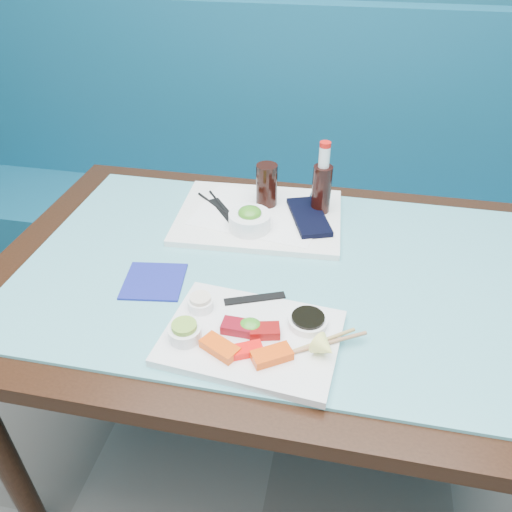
% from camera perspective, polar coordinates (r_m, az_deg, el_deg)
% --- Properties ---
extents(booth_bench, '(3.00, 0.56, 1.17)m').
position_cam_1_polar(booth_bench, '(2.10, 6.16, 3.98)').
color(booth_bench, navy).
rests_on(booth_bench, ground).
extents(dining_table, '(1.40, 0.90, 0.75)m').
position_cam_1_polar(dining_table, '(1.25, 2.70, -4.69)').
color(dining_table, black).
rests_on(dining_table, ground).
extents(glass_top, '(1.22, 0.76, 0.01)m').
position_cam_1_polar(glass_top, '(1.19, 2.82, -1.51)').
color(glass_top, '#59A8B2').
rests_on(glass_top, dining_table).
extents(sashimi_plate, '(0.36, 0.27, 0.02)m').
position_cam_1_polar(sashimi_plate, '(1.00, -0.50, -9.31)').
color(sashimi_plate, white).
rests_on(sashimi_plate, glass_top).
extents(salmon_left, '(0.08, 0.07, 0.02)m').
position_cam_1_polar(salmon_left, '(0.96, -4.16, -10.40)').
color(salmon_left, '#EC4A09').
rests_on(salmon_left, sashimi_plate).
extents(salmon_mid, '(0.07, 0.05, 0.02)m').
position_cam_1_polar(salmon_mid, '(0.96, -1.13, -10.71)').
color(salmon_mid, '#FF0E0A').
rests_on(salmon_mid, sashimi_plate).
extents(salmon_right, '(0.08, 0.07, 0.02)m').
position_cam_1_polar(salmon_right, '(0.94, 1.83, -11.29)').
color(salmon_right, '#EB4609').
rests_on(salmon_right, sashimi_plate).
extents(tuna_left, '(0.06, 0.04, 0.02)m').
position_cam_1_polar(tuna_left, '(1.00, -2.15, -8.11)').
color(tuna_left, maroon).
rests_on(tuna_left, sashimi_plate).
extents(tuna_right, '(0.07, 0.05, 0.02)m').
position_cam_1_polar(tuna_right, '(0.99, 0.99, -8.56)').
color(tuna_right, maroon).
rests_on(tuna_right, sashimi_plate).
extents(seaweed_garnish, '(0.05, 0.04, 0.03)m').
position_cam_1_polar(seaweed_garnish, '(0.99, -0.67, -7.99)').
color(seaweed_garnish, '#398F21').
rests_on(seaweed_garnish, sashimi_plate).
extents(ramekin_wasabi, '(0.08, 0.08, 0.03)m').
position_cam_1_polar(ramekin_wasabi, '(0.99, -8.12, -8.70)').
color(ramekin_wasabi, white).
rests_on(ramekin_wasabi, sashimi_plate).
extents(wasabi_fill, '(0.06, 0.06, 0.01)m').
position_cam_1_polar(wasabi_fill, '(0.98, -8.21, -7.92)').
color(wasabi_fill, '#75A635').
rests_on(wasabi_fill, ramekin_wasabi).
extents(ramekin_ginger, '(0.07, 0.07, 0.02)m').
position_cam_1_polar(ramekin_ginger, '(1.05, -6.33, -5.48)').
color(ramekin_ginger, white).
rests_on(ramekin_ginger, sashimi_plate).
extents(ginger_fill, '(0.04, 0.04, 0.01)m').
position_cam_1_polar(ginger_fill, '(1.04, -6.39, -4.83)').
color(ginger_fill, beige).
rests_on(ginger_fill, ramekin_ginger).
extents(soy_dish, '(0.10, 0.10, 0.02)m').
position_cam_1_polar(soy_dish, '(1.02, 5.94, -7.46)').
color(soy_dish, white).
rests_on(soy_dish, sashimi_plate).
extents(soy_fill, '(0.09, 0.09, 0.01)m').
position_cam_1_polar(soy_fill, '(1.01, 5.98, -7.01)').
color(soy_fill, black).
rests_on(soy_fill, soy_dish).
extents(lemon_wedge, '(0.06, 0.06, 0.05)m').
position_cam_1_polar(lemon_wedge, '(0.95, 7.88, -10.35)').
color(lemon_wedge, '#FFFC78').
rests_on(lemon_wedge, sashimi_plate).
extents(chopstick_sleeve, '(0.13, 0.07, 0.00)m').
position_cam_1_polar(chopstick_sleeve, '(1.07, -0.14, -4.88)').
color(chopstick_sleeve, black).
rests_on(chopstick_sleeve, sashimi_plate).
extents(wooden_chopstick_a, '(0.18, 0.14, 0.01)m').
position_cam_1_polar(wooden_chopstick_a, '(0.97, 5.78, -10.27)').
color(wooden_chopstick_a, '#A78A4E').
rests_on(wooden_chopstick_a, sashimi_plate).
extents(wooden_chopstick_b, '(0.21, 0.13, 0.01)m').
position_cam_1_polar(wooden_chopstick_b, '(0.97, 6.37, -10.33)').
color(wooden_chopstick_b, '#9D6C49').
rests_on(wooden_chopstick_b, sashimi_plate).
extents(serving_tray, '(0.46, 0.35, 0.02)m').
position_cam_1_polar(serving_tray, '(1.36, 0.36, 4.53)').
color(serving_tray, white).
rests_on(serving_tray, glass_top).
extents(paper_placemat, '(0.36, 0.28, 0.00)m').
position_cam_1_polar(paper_placemat, '(1.36, 0.36, 4.86)').
color(paper_placemat, white).
rests_on(paper_placemat, serving_tray).
extents(seaweed_bowl, '(0.12, 0.12, 0.04)m').
position_cam_1_polar(seaweed_bowl, '(1.29, -0.71, 4.01)').
color(seaweed_bowl, white).
rests_on(seaweed_bowl, serving_tray).
extents(seaweed_salad, '(0.07, 0.07, 0.03)m').
position_cam_1_polar(seaweed_salad, '(1.28, -0.72, 4.96)').
color(seaweed_salad, '#3C891F').
rests_on(seaweed_salad, seaweed_bowl).
extents(cola_glass, '(0.08, 0.08, 0.12)m').
position_cam_1_polar(cola_glass, '(1.38, 1.23, 8.09)').
color(cola_glass, black).
rests_on(cola_glass, serving_tray).
extents(navy_pouch, '(0.14, 0.21, 0.01)m').
position_cam_1_polar(navy_pouch, '(1.34, 6.05, 4.48)').
color(navy_pouch, black).
rests_on(navy_pouch, serving_tray).
extents(fork, '(0.02, 0.10, 0.01)m').
position_cam_1_polar(fork, '(1.43, 6.28, 6.60)').
color(fork, silver).
rests_on(fork, serving_tray).
extents(black_chopstick_a, '(0.19, 0.17, 0.01)m').
position_cam_1_polar(black_chopstick_a, '(1.37, -3.80, 5.14)').
color(black_chopstick_a, black).
rests_on(black_chopstick_a, serving_tray).
extents(black_chopstick_b, '(0.15, 0.21, 0.01)m').
position_cam_1_polar(black_chopstick_b, '(1.37, -3.47, 5.11)').
color(black_chopstick_b, black).
rests_on(black_chopstick_b, serving_tray).
extents(tray_sleeve, '(0.11, 0.14, 0.00)m').
position_cam_1_polar(tray_sleeve, '(1.37, -3.63, 5.08)').
color(tray_sleeve, black).
rests_on(tray_sleeve, serving_tray).
extents(cola_bottle_body, '(0.06, 0.06, 0.15)m').
position_cam_1_polar(cola_bottle_body, '(1.36, 7.47, 7.28)').
color(cola_bottle_body, black).
rests_on(cola_bottle_body, glass_top).
extents(cola_bottle_neck, '(0.04, 0.04, 0.06)m').
position_cam_1_polar(cola_bottle_neck, '(1.31, 7.81, 11.16)').
color(cola_bottle_neck, white).
rests_on(cola_bottle_neck, cola_bottle_body).
extents(cola_bottle_cap, '(0.04, 0.04, 0.01)m').
position_cam_1_polar(cola_bottle_cap, '(1.30, 7.94, 12.51)').
color(cola_bottle_cap, red).
rests_on(cola_bottle_cap, cola_bottle_neck).
extents(blue_napkin, '(0.15, 0.15, 0.01)m').
position_cam_1_polar(blue_napkin, '(1.17, -11.58, -2.83)').
color(blue_napkin, navy).
rests_on(blue_napkin, glass_top).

